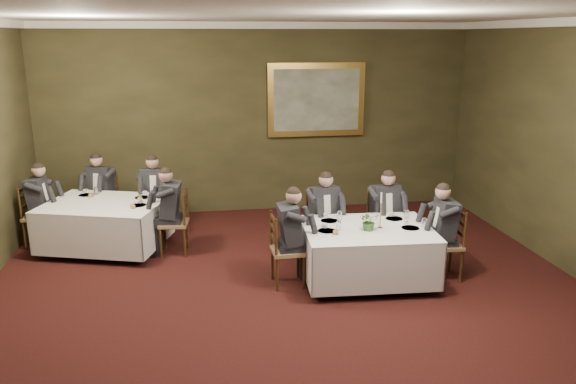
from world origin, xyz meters
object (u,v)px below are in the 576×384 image
object	(u,v)px
chair_main_backleft	(322,240)
chair_sec_backright	(157,215)
chair_main_endleft	(287,264)
table_main	(367,250)
table_second	(105,222)
candlestick	(381,215)
chair_sec_endleft	(40,228)
diner_main_endleft	(288,249)
centerpiece	(369,220)
diner_sec_backleft	(103,201)
diner_main_backleft	(323,226)
diner_main_backright	(384,224)
diner_sec_endright	(174,221)
diner_sec_endleft	(39,215)
diner_sec_backright	(156,203)
painting	(316,100)
diner_main_endright	(445,243)
chair_main_endright	(444,258)
chair_main_backright	(383,238)
chair_sec_endright	(175,235)
chair_sec_backleft	(104,213)

from	to	relation	value
chair_main_backleft	chair_sec_backright	bearing A→B (deg)	-42.66
chair_main_endleft	table_main	bearing A→B (deg)	84.77
table_second	chair_sec_backright	xyz separation A→B (m)	(0.73, 0.73, -0.17)
chair_sec_backright	candlestick	distance (m)	4.09
chair_main_endleft	chair_sec_endleft	bearing A→B (deg)	-121.44
diner_main_endleft	centerpiece	distance (m)	1.15
chair_main_endleft	diner_sec_backleft	xyz separation A→B (m)	(-2.79, 2.75, 0.23)
diner_main_backleft	diner_main_backright	size ratio (longest dim) A/B	1.00
diner_sec_endright	diner_sec_endleft	xyz separation A→B (m)	(-2.14, 0.67, 0.00)
chair_main_backleft	diner_sec_backright	distance (m)	3.03
painting	diner_main_endright	bearing A→B (deg)	-72.97
diner_sec_backleft	diner_sec_endright	world-z (taller)	same
chair_main_endright	diner_sec_endright	bearing A→B (deg)	71.08
diner_main_endleft	candlestick	xyz separation A→B (m)	(1.25, -0.07, 0.44)
candlestick	chair_main_backright	bearing A→B (deg)	68.19
diner_main_endleft	table_second	bearing A→B (deg)	-125.67
chair_main_backright	candlestick	bearing A→B (deg)	60.58
table_second	chair_sec_endright	world-z (taller)	chair_sec_endright
chair_sec_backright	diner_sec_endleft	distance (m)	1.86
chair_main_endleft	painting	distance (m)	4.03
chair_main_backleft	diner_main_backright	xyz separation A→B (m)	(0.93, -0.06, 0.23)
diner_main_backleft	chair_main_endright	world-z (taller)	diner_main_backleft
diner_main_endleft	diner_sec_backright	world-z (taller)	same
table_second	chair_sec_endleft	distance (m)	1.14
chair_main_backleft	candlestick	xyz separation A→B (m)	(0.58, -0.93, 0.67)
diner_main_endleft	candlestick	bearing A→B (deg)	84.52
chair_main_backleft	chair_sec_endleft	distance (m)	4.53
diner_main_backright	diner_main_endright	size ratio (longest dim) A/B	1.00
diner_main_backleft	chair_main_endleft	world-z (taller)	diner_main_backleft
diner_sec_backright	centerpiece	world-z (taller)	diner_sec_backright
diner_sec_endright	diner_main_endleft	bearing A→B (deg)	-125.60
chair_main_backright	diner_sec_endleft	world-z (taller)	diner_sec_endleft
painting	diner_sec_backleft	bearing A→B (deg)	-170.19
diner_sec_backleft	diner_sec_endright	size ratio (longest dim) A/B	1.00
chair_main_endleft	candlestick	size ratio (longest dim) A/B	1.97
diner_main_backright	diner_sec_endleft	world-z (taller)	same
chair_main_backleft	diner_sec_backright	bearing A→B (deg)	-42.46
centerpiece	diner_main_endright	bearing A→B (deg)	1.14
table_main	chair_main_endright	size ratio (longest dim) A/B	1.81
candlestick	diner_sec_endright	bearing A→B (deg)	152.12
diner_sec_endright	candlestick	distance (m)	3.19
centerpiece	chair_sec_backleft	bearing A→B (deg)	143.16
chair_sec_endleft	centerpiece	size ratio (longest dim) A/B	3.53
table_second	diner_sec_endleft	size ratio (longest dim) A/B	1.57
diner_main_backright	chair_main_endleft	xyz separation A→B (m)	(-1.61, -0.79, -0.23)
diner_main_endleft	chair_sec_backright	distance (m)	3.12
table_second	chair_sec_endright	size ratio (longest dim) A/B	2.11
chair_main_endleft	chair_sec_endleft	world-z (taller)	same
chair_sec_endright	chair_sec_endleft	distance (m)	2.26
diner_main_endleft	diner_sec_endright	distance (m)	2.09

